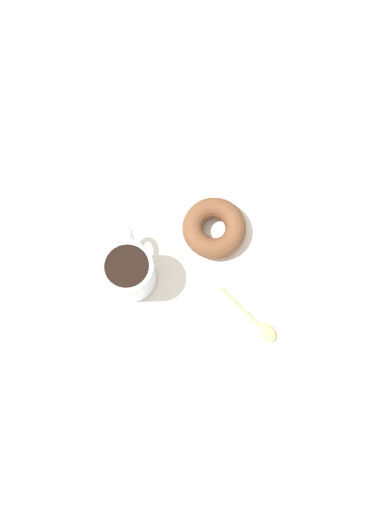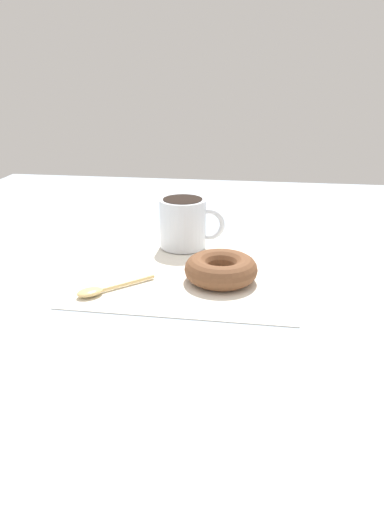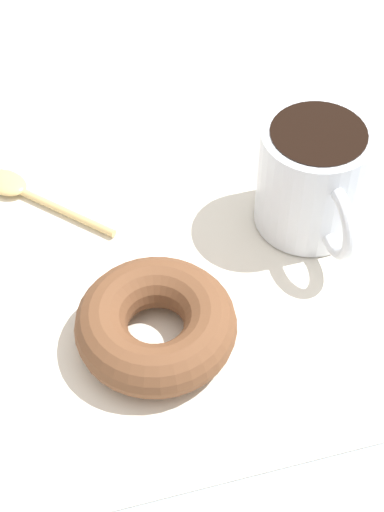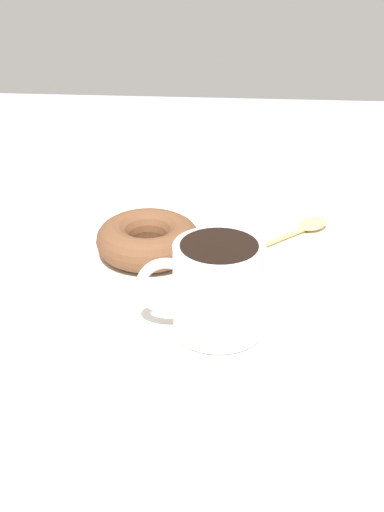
% 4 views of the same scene
% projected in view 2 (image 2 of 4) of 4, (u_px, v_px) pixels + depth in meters
% --- Properties ---
extents(ground_plane, '(1.20, 1.20, 0.02)m').
position_uv_depth(ground_plane, '(193.00, 269.00, 0.78)').
color(ground_plane, '#99A8B7').
extents(napkin, '(0.31, 0.31, 0.00)m').
position_uv_depth(napkin, '(192.00, 269.00, 0.75)').
color(napkin, white).
rests_on(napkin, ground_plane).
extents(coffee_cup, '(0.11, 0.08, 0.08)m').
position_uv_depth(coffee_cup, '(184.00, 222.00, 0.83)').
color(coffee_cup, silver).
rests_on(coffee_cup, napkin).
extents(donut, '(0.10, 0.10, 0.03)m').
position_uv_depth(donut, '(221.00, 269.00, 0.70)').
color(donut, brown).
rests_on(donut, napkin).
extents(spoon, '(0.10, 0.09, 0.01)m').
position_uv_depth(spoon, '(100.00, 290.00, 0.67)').
color(spoon, '#D8B772').
rests_on(spoon, napkin).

